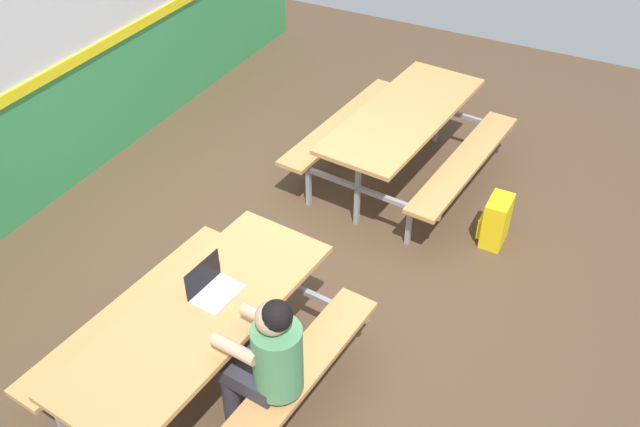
% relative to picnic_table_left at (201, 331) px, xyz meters
% --- Properties ---
extents(ground_plane, '(10.00, 10.00, 0.02)m').
position_rel_picnic_table_left_xyz_m(ground_plane, '(1.45, -0.04, -0.59)').
color(ground_plane, '#4C3826').
extents(accent_backdrop, '(8.00, 0.14, 2.60)m').
position_rel_picnic_table_left_xyz_m(accent_backdrop, '(1.45, 2.56, 0.67)').
color(accent_backdrop, '#338C4C').
rests_on(accent_backdrop, ground).
extents(picnic_table_left, '(2.04, 1.72, 0.74)m').
position_rel_picnic_table_left_xyz_m(picnic_table_left, '(0.00, 0.00, 0.00)').
color(picnic_table_left, tan).
rests_on(picnic_table_left, ground).
extents(picnic_table_right, '(2.04, 1.72, 0.74)m').
position_rel_picnic_table_left_xyz_m(picnic_table_right, '(2.90, -0.21, 0.00)').
color(picnic_table_right, tan).
rests_on(picnic_table_right, ground).
extents(student_nearer, '(0.39, 0.53, 1.21)m').
position_rel_picnic_table_left_xyz_m(student_nearer, '(-0.09, -0.55, 0.13)').
color(student_nearer, '#2D2D38').
rests_on(student_nearer, ground).
extents(laptop_silver, '(0.34, 0.25, 0.22)m').
position_rel_picnic_table_left_xyz_m(laptop_silver, '(0.19, 0.02, 0.21)').
color(laptop_silver, silver).
rests_on(laptop_silver, picnic_table_left).
extents(backpack_dark, '(0.30, 0.22, 0.44)m').
position_rel_picnic_table_left_xyz_m(backpack_dark, '(2.42, -1.28, -0.36)').
color(backpack_dark, yellow).
rests_on(backpack_dark, ground).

